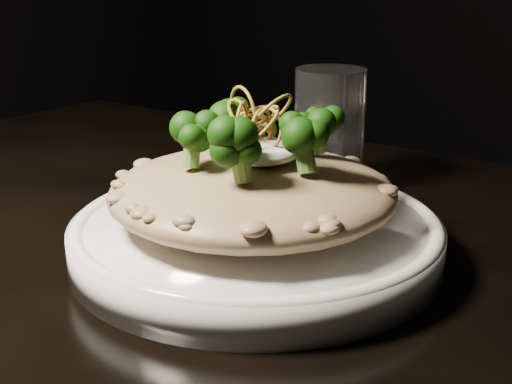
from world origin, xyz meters
TOP-DOWN VIEW (x-y plane):
  - table at (0.00, 0.00)m, footprint 1.10×0.80m
  - plate at (0.05, 0.01)m, footprint 0.30×0.30m
  - risotto at (0.04, 0.01)m, footprint 0.23×0.23m
  - broccoli at (0.05, 0.01)m, footprint 0.15×0.15m
  - cheese at (0.05, 0.01)m, footprint 0.06×0.06m
  - shallots at (0.04, 0.02)m, footprint 0.05×0.05m
  - drinking_glass at (0.01, 0.20)m, footprint 0.09×0.09m

SIDE VIEW (x-z plane):
  - table at x=0.00m, z-range 0.29..1.04m
  - plate at x=0.05m, z-range 0.75..0.78m
  - risotto at x=0.04m, z-range 0.78..0.83m
  - drinking_glass at x=0.01m, z-range 0.75..0.88m
  - cheese at x=0.05m, z-range 0.83..0.85m
  - broccoli at x=0.05m, z-range 0.83..0.88m
  - shallots at x=0.04m, z-range 0.85..0.88m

